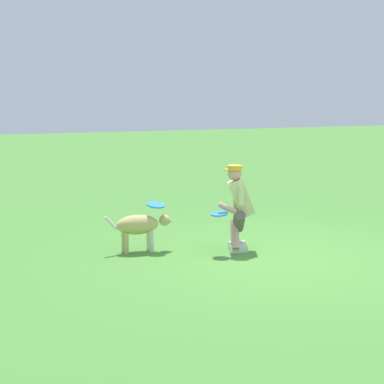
% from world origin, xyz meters
% --- Properties ---
extents(ground_plane, '(60.00, 60.00, 0.00)m').
position_xyz_m(ground_plane, '(0.00, 0.00, 0.00)').
color(ground_plane, '#498636').
extents(person, '(0.69, 0.65, 1.29)m').
position_xyz_m(person, '(0.27, -0.68, 0.70)').
color(person, silver).
rests_on(person, ground_plane).
extents(dog, '(1.06, 0.35, 0.58)m').
position_xyz_m(dog, '(1.65, -1.19, 0.39)').
color(dog, tan).
rests_on(dog, ground_plane).
extents(frisbee_flying, '(0.38, 0.38, 0.08)m').
position_xyz_m(frisbee_flying, '(1.41, -1.17, 0.70)').
color(frisbee_flying, '#2C89E8').
extents(frisbee_held, '(0.36, 0.36, 0.06)m').
position_xyz_m(frisbee_held, '(0.64, -0.57, 0.61)').
color(frisbee_held, '#3082E6').
rests_on(frisbee_held, person).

